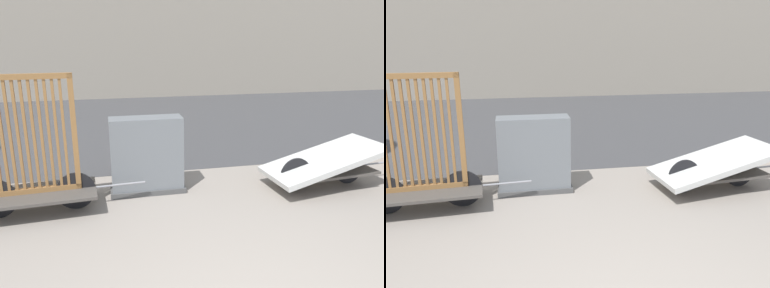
# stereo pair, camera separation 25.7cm
# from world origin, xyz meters

# --- Properties ---
(road_strip) EXTENTS (56.00, 8.80, 0.01)m
(road_strip) POSITION_xyz_m (0.00, 8.45, 0.00)
(road_strip) COLOR #424244
(road_strip) RESTS_ON ground_plane
(bike_cart_with_bedframe) EXTENTS (2.28, 0.91, 1.89)m
(bike_cart_with_bedframe) POSITION_xyz_m (-2.15, 2.81, 0.64)
(bike_cart_with_bedframe) COLOR #4C4742
(bike_cart_with_bedframe) RESTS_ON ground_plane
(bike_cart_with_mattress) EXTENTS (2.44, 1.10, 0.71)m
(bike_cart_with_mattress) POSITION_xyz_m (2.16, 2.81, 0.40)
(bike_cart_with_mattress) COLOR #4C4742
(bike_cart_with_mattress) RESTS_ON ground_plane
(utility_cabinet) EXTENTS (1.15, 0.45, 1.18)m
(utility_cabinet) POSITION_xyz_m (-0.61, 3.24, 0.55)
(utility_cabinet) COLOR #4C4C4C
(utility_cabinet) RESTS_ON ground_plane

